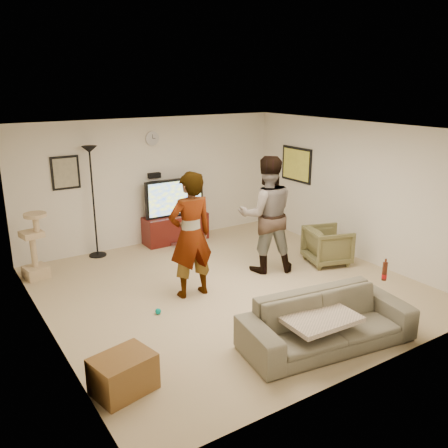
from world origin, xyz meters
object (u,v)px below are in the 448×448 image
armchair (328,245)px  beer_bottle (385,271)px  tv (175,197)px  floor_lamp (94,203)px  person_right (267,215)px  sofa (327,321)px  tv_stand (176,228)px  side_table (123,374)px  person_left (191,235)px  cat_tree (33,246)px

armchair → beer_bottle: bearing=170.6°
tv → floor_lamp: bearing=178.4°
person_right → sofa: size_ratio=0.92×
person_right → armchair: (1.14, -0.35, -0.67)m
tv_stand → side_table: 4.94m
floor_lamp → armchair: 4.33m
tv_stand → armchair: (1.74, -2.57, 0.06)m
tv_stand → beer_bottle: beer_bottle is taller
sofa → side_table: sofa is taller
beer_bottle → side_table: size_ratio=0.40×
tv → floor_lamp: (-1.64, 0.04, 0.11)m
floor_lamp → sofa: (1.37, -4.64, -0.71)m
beer_bottle → armchair: (1.00, 2.03, -0.43)m
tv_stand → person_right: size_ratio=0.66×
person_left → cat_tree: bearing=-45.5°
cat_tree → sofa: 4.92m
tv_stand → beer_bottle: bearing=-80.9°
sofa → armchair: (2.00, 2.03, 0.01)m
tv → floor_lamp: floor_lamp is taller
person_right → armchair: person_right is taller
floor_lamp → sofa: floor_lamp is taller
sofa → beer_bottle: bearing=8.4°
person_right → beer_bottle: (0.14, -2.37, -0.24)m
side_table → person_left: bearing=43.8°
floor_lamp → person_left: (0.67, -2.46, -0.07)m
tv_stand → floor_lamp: bearing=178.4°
cat_tree → person_left: 2.77m
person_right → sofa: 2.62m
person_left → person_right: person_right is taller
tv_stand → person_right: person_right is taller
tv_stand → tv: size_ratio=1.05×
sofa → side_table: size_ratio=3.51×
tv_stand → tv: (-0.00, 0.00, 0.65)m
floor_lamp → beer_bottle: floor_lamp is taller
side_table → tv_stand: bearing=56.3°
tv → armchair: 3.16m
floor_lamp → side_table: size_ratio=3.33×
sofa → floor_lamp: bearing=114.9°
person_left → sofa: person_left is taller
person_left → armchair: (2.71, -0.16, -0.63)m
tv → person_right: size_ratio=0.63×
tv_stand → beer_bottle: size_ratio=5.31×
tv_stand → tv: bearing=180.0°
person_left → sofa: (0.70, -2.19, -0.65)m
tv → beer_bottle: 4.66m
tv → sofa: 4.65m
cat_tree → side_table: 3.71m
tv → person_left: (-0.97, -2.41, 0.04)m
floor_lamp → armchair: size_ratio=2.83×
person_left → side_table: person_left is taller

